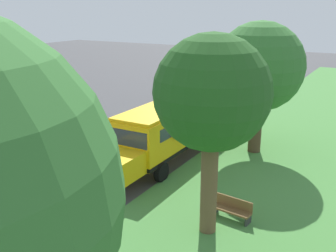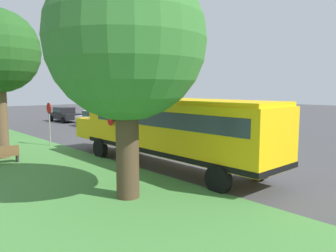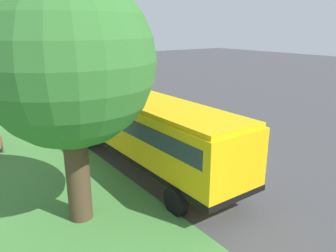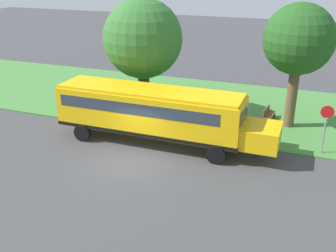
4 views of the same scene
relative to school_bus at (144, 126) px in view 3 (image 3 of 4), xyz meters
The scene contains 6 objects.
ground_plane 3.38m from the school_bus, ahead, with size 120.00×120.00×0.00m, color #424244.
school_bus is the anchor object (origin of this frame).
car_white_nearest 17.44m from the school_bus, 71.40° to the left, with size 2.02×4.40×1.56m.
car_black_middle 23.69m from the school_bus, 76.43° to the left, with size 2.02×4.40×1.56m.
oak_tree_beside_bus 5.59m from the school_bus, 149.02° to the right, with size 5.03×5.03×7.63m.
stop_sign 9.13m from the school_bus, 101.69° to the left, with size 0.08×0.68×2.74m.
Camera 3 is at (-9.87, -11.27, 6.05)m, focal length 35.00 mm.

